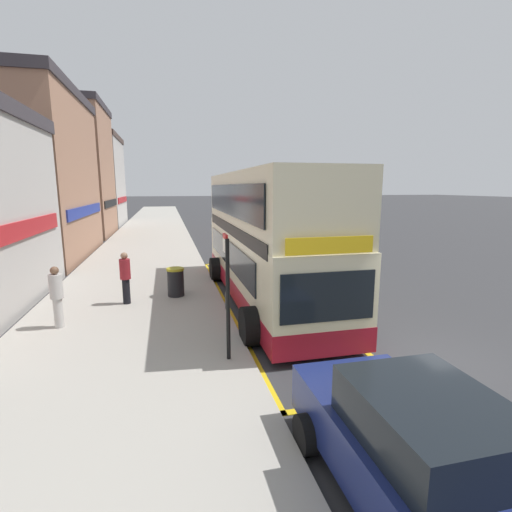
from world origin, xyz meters
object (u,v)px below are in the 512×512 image
(bus_stop_sign, at_px, (227,288))
(pedestrian_waiting_near_sign, at_px, (125,276))
(pedestrian_further_back, at_px, (57,295))
(litter_bin, at_px, (176,282))
(double_decker_bus, at_px, (265,241))
(parked_car_navy_distant, at_px, (422,456))
(parked_car_grey_across, at_px, (231,210))

(bus_stop_sign, xyz_separation_m, pedestrian_waiting_near_sign, (-2.61, 4.70, -0.69))
(pedestrian_further_back, distance_m, litter_bin, 3.98)
(double_decker_bus, relative_size, parked_car_navy_distant, 2.54)
(parked_car_grey_across, bearing_deg, pedestrian_further_back, -106.05)
(bus_stop_sign, bearing_deg, double_decker_bus, 65.93)
(double_decker_bus, height_order, parked_car_navy_distant, double_decker_bus)
(bus_stop_sign, bearing_deg, litter_bin, 100.89)
(bus_stop_sign, bearing_deg, parked_car_navy_distant, -70.49)
(double_decker_bus, relative_size, pedestrian_further_back, 6.27)
(double_decker_bus, relative_size, bus_stop_sign, 3.84)
(pedestrian_waiting_near_sign, bearing_deg, bus_stop_sign, -60.96)
(double_decker_bus, xyz_separation_m, litter_bin, (-3.08, 0.60, -1.42))
(parked_car_navy_distant, relative_size, pedestrian_further_back, 2.47)
(parked_car_grey_across, height_order, litter_bin, parked_car_grey_across)
(parked_car_grey_across, bearing_deg, pedestrian_waiting_near_sign, -104.57)
(pedestrian_further_back, height_order, litter_bin, pedestrian_further_back)
(bus_stop_sign, height_order, litter_bin, bus_stop_sign)
(pedestrian_waiting_near_sign, bearing_deg, parked_car_grey_across, 75.26)
(bus_stop_sign, distance_m, pedestrian_waiting_near_sign, 5.42)
(litter_bin, bearing_deg, double_decker_bus, -11.06)
(double_decker_bus, xyz_separation_m, pedestrian_further_back, (-6.27, -1.75, -1.00))
(parked_car_navy_distant, distance_m, pedestrian_further_back, 9.37)
(pedestrian_further_back, xyz_separation_m, litter_bin, (3.19, 2.35, -0.42))
(parked_car_grey_across, xyz_separation_m, pedestrian_further_back, (-11.61, -39.92, 0.26))
(pedestrian_waiting_near_sign, bearing_deg, parked_car_navy_distant, -65.43)
(parked_car_grey_across, distance_m, parked_car_navy_distant, 47.65)
(litter_bin, bearing_deg, parked_car_grey_across, 77.36)
(parked_car_navy_distant, height_order, litter_bin, parked_car_navy_distant)
(parked_car_grey_across, bearing_deg, bus_stop_sign, -99.66)
(parked_car_navy_distant, bearing_deg, double_decker_bus, 87.86)
(bus_stop_sign, distance_m, pedestrian_further_back, 5.14)
(parked_car_navy_distant, distance_m, litter_bin, 10.06)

